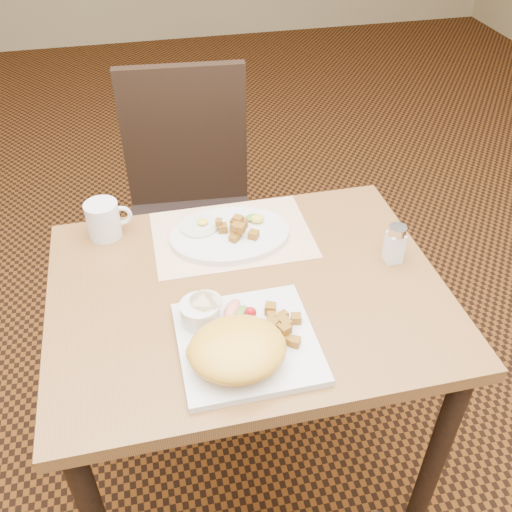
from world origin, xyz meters
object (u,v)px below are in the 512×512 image
at_px(chair_far, 191,200).
at_px(coffee_mug, 104,219).
at_px(plate_oval, 230,235).
at_px(salt_shaker, 395,243).
at_px(table, 248,322).
at_px(plate_square, 247,343).

bearing_deg(chair_far, coffee_mug, 63.40).
relative_size(plate_oval, coffee_mug, 2.64).
distance_m(salt_shaker, coffee_mug, 0.72).
bearing_deg(plate_oval, chair_far, 95.24).
xyz_separation_m(chair_far, salt_shaker, (0.41, -0.69, 0.26)).
bearing_deg(coffee_mug, table, -42.17).
height_order(plate_oval, coffee_mug, coffee_mug).
distance_m(plate_square, coffee_mug, 0.53).
bearing_deg(table, plate_oval, 90.93).
distance_m(chair_far, salt_shaker, 0.84).
height_order(plate_square, salt_shaker, salt_shaker).
bearing_deg(salt_shaker, plate_square, -154.62).
xyz_separation_m(chair_far, coffee_mug, (-0.26, -0.43, 0.26)).
bearing_deg(coffee_mug, plate_oval, -15.69).
xyz_separation_m(plate_square, plate_oval, (0.03, 0.36, 0.00)).
bearing_deg(coffee_mug, salt_shaker, -21.07).
xyz_separation_m(table, salt_shaker, (0.36, 0.02, 0.16)).
bearing_deg(plate_square, coffee_mug, 121.17).
relative_size(table, chair_far, 0.93).
relative_size(plate_square, plate_oval, 0.92).
height_order(table, chair_far, chair_far).
relative_size(chair_far, coffee_mug, 8.41).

